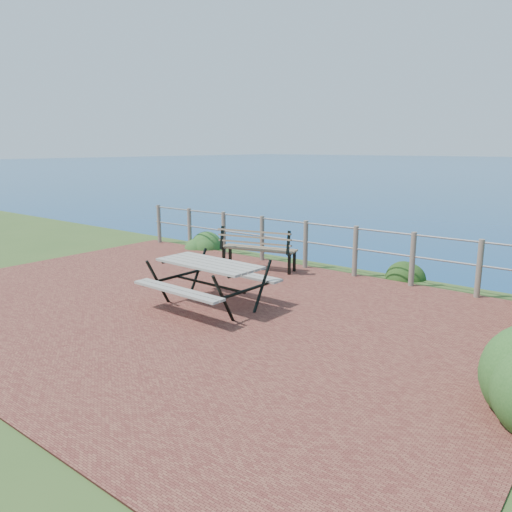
% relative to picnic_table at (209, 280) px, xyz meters
% --- Properties ---
extents(ground, '(10.00, 7.00, 0.12)m').
position_rel_picnic_table_xyz_m(ground, '(-0.24, -0.16, -0.47)').
color(ground, brown).
rests_on(ground, ground).
extents(safety_railing, '(9.40, 0.10, 1.00)m').
position_rel_picnic_table_xyz_m(safety_railing, '(-0.24, 3.19, 0.11)').
color(safety_railing, '#6B5B4C').
rests_on(safety_railing, ground).
extents(picnic_table, '(1.75, 1.50, 0.73)m').
position_rel_picnic_table_xyz_m(picnic_table, '(0.00, 0.00, 0.00)').
color(picnic_table, gray).
rests_on(picnic_table, ground).
extents(park_bench, '(1.64, 0.77, 0.90)m').
position_rel_picnic_table_xyz_m(park_bench, '(-0.92, 2.45, 0.12)').
color(park_bench, brown).
rests_on(park_bench, ground).
extents(shrub_lip_west, '(0.85, 0.85, 0.62)m').
position_rel_picnic_table_xyz_m(shrub_lip_west, '(-3.44, 3.51, -0.47)').
color(shrub_lip_west, '#26521F').
rests_on(shrub_lip_west, ground).
extents(shrub_lip_east, '(0.74, 0.74, 0.47)m').
position_rel_picnic_table_xyz_m(shrub_lip_east, '(1.58, 3.80, -0.47)').
color(shrub_lip_east, '#1D3A11').
rests_on(shrub_lip_east, ground).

